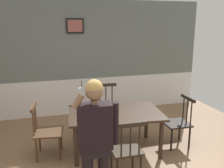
{
  "coord_description": "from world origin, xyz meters",
  "views": [
    {
      "loc": [
        -1.06,
        -3.33,
        2.26
      ],
      "look_at": [
        -0.13,
        -0.19,
        1.47
      ],
      "focal_mm": 40.86,
      "sensor_mm": 36.0,
      "label": 1
    }
  ],
  "objects": [
    {
      "name": "chair_near_window",
      "position": [
        1.39,
        0.57,
        0.46
      ],
      "size": [
        0.47,
        0.47,
        0.94
      ],
      "rotation": [
        0.0,
        0.0,
        1.53
      ],
      "color": "black",
      "rests_on": "ground_plane"
    },
    {
      "name": "chair_by_doorway",
      "position": [
        0.09,
        -0.18,
        0.48
      ],
      "size": [
        0.45,
        0.45,
        0.96
      ],
      "rotation": [
        0.0,
        0.0,
        -0.03
      ],
      "color": "#2D2319",
      "rests_on": "ground_plane"
    },
    {
      "name": "chair_opposite_corner",
      "position": [
        0.3,
        1.61,
        0.48
      ],
      "size": [
        0.49,
        0.49,
        0.99
      ],
      "rotation": [
        0.0,
        0.0,
        3.07
      ],
      "color": "#2D2319",
      "rests_on": "ground_plane"
    },
    {
      "name": "room_back_partition",
      "position": [
        -0.0,
        2.91,
        1.35
      ],
      "size": [
        6.29,
        0.17,
        2.81
      ],
      "color": "slate",
      "rests_on": "ground_plane"
    },
    {
      "name": "chair_at_table_head",
      "position": [
        -0.99,
        0.86,
        0.46
      ],
      "size": [
        0.54,
        0.54,
        0.94
      ],
      "rotation": [
        0.0,
        0.0,
        4.56
      ],
      "color": "#513823",
      "rests_on": "ground_plane"
    },
    {
      "name": "dining_table",
      "position": [
        0.2,
        0.71,
        0.65
      ],
      "size": [
        1.73,
        1.21,
        0.73
      ],
      "rotation": [
        0.0,
        0.0,
        -0.12
      ],
      "color": "#38281E",
      "rests_on": "ground_plane"
    },
    {
      "name": "person_figure",
      "position": [
        -0.45,
        -0.57,
        0.93
      ],
      "size": [
        0.56,
        0.24,
        1.64
      ],
      "rotation": [
        0.0,
        0.0,
        3.09
      ],
      "color": "black",
      "rests_on": "ground_plane"
    }
  ]
}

